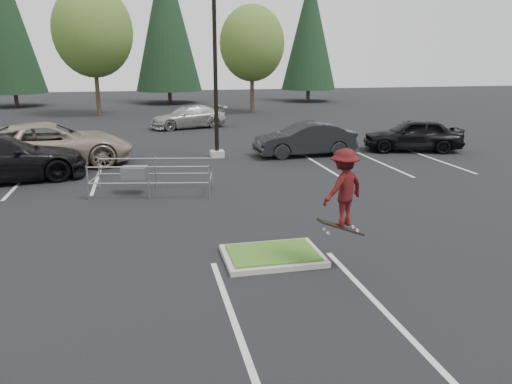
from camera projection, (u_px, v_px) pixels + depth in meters
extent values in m
plane|color=black|center=(273.00, 258.00, 11.30)|extent=(120.00, 120.00, 0.00)
cube|color=#A39E97|center=(273.00, 256.00, 11.29)|extent=(2.20, 1.60, 0.12)
cube|color=#3D6720|center=(273.00, 253.00, 11.27)|extent=(1.95, 1.35, 0.05)
cube|color=beige|center=(98.00, 178.00, 18.82)|extent=(0.12, 5.20, 0.01)
cube|color=beige|center=(21.00, 182.00, 18.25)|extent=(0.12, 5.20, 0.01)
cube|color=beige|center=(323.00, 167.00, 20.73)|extent=(0.12, 5.20, 0.01)
cube|color=beige|center=(383.00, 164.00, 21.30)|extent=(0.12, 5.20, 0.01)
cube|color=beige|center=(439.00, 161.00, 21.87)|extent=(0.12, 5.20, 0.01)
cube|color=beige|center=(239.00, 335.00, 8.19)|extent=(0.12, 6.00, 0.01)
cube|color=beige|center=(390.00, 316.00, 8.76)|extent=(0.12, 6.00, 0.01)
cube|color=#A39E97|center=(217.00, 154.00, 22.67)|extent=(0.60, 0.60, 0.30)
cylinder|color=black|center=(215.00, 43.00, 21.40)|extent=(0.18, 0.18, 10.00)
cylinder|color=#38281C|center=(98.00, 93.00, 38.29)|extent=(0.32, 0.32, 3.50)
ellipsoid|color=#355921|center=(93.00, 31.00, 37.11)|extent=(5.89, 5.89, 6.77)
sphere|color=#355921|center=(102.00, 42.00, 37.14)|extent=(3.68, 3.68, 3.68)
sphere|color=#355921|center=(87.00, 39.00, 37.52)|extent=(4.05, 4.05, 4.05)
cylinder|color=#38281C|center=(252.00, 94.00, 40.23)|extent=(0.32, 0.32, 3.04)
ellipsoid|color=#355921|center=(252.00, 43.00, 39.20)|extent=(5.12, 5.12, 5.89)
sphere|color=#355921|center=(260.00, 52.00, 39.22)|extent=(3.20, 3.20, 3.20)
sphere|color=#355921|center=(245.00, 50.00, 39.60)|extent=(3.52, 3.52, 3.52)
cylinder|color=#38281C|center=(16.00, 100.00, 45.84)|extent=(0.36, 0.36, 1.20)
cone|color=black|center=(7.00, 25.00, 44.13)|extent=(5.72, 5.72, 11.80)
cylinder|color=#38281C|center=(170.00, 97.00, 49.27)|extent=(0.36, 0.36, 1.20)
cone|color=black|center=(166.00, 19.00, 47.38)|extent=(6.38, 6.38, 13.30)
cylinder|color=#38281C|center=(308.00, 95.00, 51.30)|extent=(0.36, 0.36, 1.20)
cone|color=black|center=(310.00, 32.00, 49.66)|extent=(5.50, 5.50, 11.30)
cylinder|color=#919399|center=(88.00, 183.00, 15.80)|extent=(0.06, 0.06, 1.10)
cylinder|color=#919399|center=(100.00, 173.00, 17.09)|extent=(0.06, 0.06, 1.10)
cylinder|color=#919399|center=(149.00, 183.00, 15.85)|extent=(0.06, 0.06, 1.10)
cylinder|color=#919399|center=(156.00, 173.00, 17.14)|extent=(0.06, 0.06, 1.10)
cylinder|color=#919399|center=(209.00, 182.00, 15.90)|extent=(0.06, 0.06, 1.10)
cylinder|color=#919399|center=(212.00, 173.00, 17.19)|extent=(0.06, 0.06, 1.10)
cylinder|color=#919399|center=(149.00, 183.00, 15.85)|extent=(3.78, 0.79, 0.05)
cylinder|color=#919399|center=(148.00, 167.00, 15.71)|extent=(3.78, 0.79, 0.05)
cylinder|color=#919399|center=(156.00, 174.00, 17.15)|extent=(3.78, 0.79, 0.05)
cylinder|color=#919399|center=(155.00, 159.00, 17.01)|extent=(3.78, 0.79, 0.05)
cube|color=#919399|center=(135.00, 174.00, 16.44)|extent=(0.90, 0.65, 0.46)
cube|color=black|center=(341.00, 227.00, 10.35)|extent=(1.02, 0.39, 0.42)
cylinder|color=beige|center=(328.00, 233.00, 10.20)|extent=(0.06, 0.04, 0.06)
cylinder|color=beige|center=(324.00, 229.00, 10.40)|extent=(0.06, 0.04, 0.06)
cylinder|color=beige|center=(357.00, 230.00, 10.34)|extent=(0.06, 0.04, 0.06)
cylinder|color=beige|center=(353.00, 227.00, 10.54)|extent=(0.06, 0.04, 0.06)
imported|color=maroon|center=(343.00, 188.00, 10.13)|extent=(1.20, 1.00, 1.61)
imported|color=gray|center=(50.00, 145.00, 20.51)|extent=(6.99, 4.14, 1.82)
imported|color=black|center=(305.00, 139.00, 22.88)|extent=(4.66, 1.77, 1.52)
imported|color=black|center=(413.00, 135.00, 24.04)|extent=(4.94, 3.03, 1.57)
imported|color=#9E9F99|center=(189.00, 117.00, 31.87)|extent=(5.23, 3.23, 1.41)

